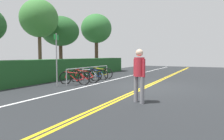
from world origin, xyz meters
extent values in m
cube|color=#232628|center=(0.00, 0.00, -0.03)|extent=(38.53, 13.79, 0.05)
cube|color=gold|center=(0.00, -0.08, 0.00)|extent=(34.68, 0.10, 0.00)
cube|color=gold|center=(0.00, 0.08, 0.00)|extent=(34.68, 0.10, 0.00)
cube|color=white|center=(0.00, 2.61, 0.00)|extent=(34.68, 0.12, 0.00)
cylinder|color=#9EA0A5|center=(-1.51, 3.63, 0.40)|extent=(0.05, 0.05, 0.80)
cylinder|color=#9EA0A5|center=(-0.10, 3.63, 0.40)|extent=(0.05, 0.05, 0.80)
cylinder|color=#9EA0A5|center=(1.30, 3.63, 0.40)|extent=(0.05, 0.05, 0.80)
cylinder|color=#9EA0A5|center=(2.70, 3.63, 0.40)|extent=(0.05, 0.05, 0.80)
cylinder|color=#9EA0A5|center=(0.60, 3.63, 0.80)|extent=(4.21, 0.04, 0.04)
torus|color=black|center=(-1.09, 4.05, 0.31)|extent=(0.21, 0.68, 0.68)
torus|color=black|center=(-0.86, 3.05, 0.31)|extent=(0.21, 0.68, 0.68)
cylinder|color=red|center=(-1.01, 3.67, 0.39)|extent=(0.17, 0.58, 0.47)
cylinder|color=red|center=(-0.99, 3.61, 0.60)|extent=(0.19, 0.69, 0.07)
cylinder|color=red|center=(-0.93, 3.33, 0.38)|extent=(0.07, 0.17, 0.42)
cylinder|color=red|center=(-0.90, 3.22, 0.24)|extent=(0.12, 0.37, 0.17)
cylinder|color=red|center=(-0.89, 3.16, 0.45)|extent=(0.09, 0.25, 0.29)
cylinder|color=red|center=(-1.08, 4.00, 0.46)|extent=(0.07, 0.14, 0.31)
cube|color=black|center=(-0.91, 3.27, 0.61)|extent=(0.12, 0.21, 0.05)
cylinder|color=red|center=(-1.07, 3.95, 0.66)|extent=(0.45, 0.13, 0.03)
torus|color=black|center=(-0.21, 4.05, 0.33)|extent=(0.14, 0.72, 0.72)
torus|color=black|center=(-0.07, 2.98, 0.33)|extent=(0.14, 0.72, 0.72)
cylinder|color=red|center=(-0.16, 3.65, 0.41)|extent=(0.11, 0.62, 0.49)
cylinder|color=red|center=(-0.15, 3.58, 0.63)|extent=(0.13, 0.74, 0.07)
cylinder|color=red|center=(-0.11, 3.28, 0.40)|extent=(0.06, 0.18, 0.44)
cylinder|color=red|center=(-0.10, 3.16, 0.26)|extent=(0.08, 0.40, 0.18)
cylinder|color=red|center=(-0.09, 3.09, 0.47)|extent=(0.07, 0.27, 0.30)
cylinder|color=red|center=(-0.20, 4.00, 0.49)|extent=(0.05, 0.15, 0.33)
cube|color=black|center=(-0.10, 3.21, 0.64)|extent=(0.10, 0.21, 0.05)
cylinder|color=red|center=(-0.19, 3.95, 0.70)|extent=(0.46, 0.08, 0.03)
torus|color=black|center=(0.48, 4.27, 0.35)|extent=(0.17, 0.75, 0.75)
torus|color=black|center=(0.64, 3.26, 0.35)|extent=(0.17, 0.75, 0.75)
cylinder|color=silver|center=(0.54, 3.89, 0.44)|extent=(0.13, 0.59, 0.52)
cylinder|color=silver|center=(0.55, 3.83, 0.66)|extent=(0.15, 0.70, 0.07)
cylinder|color=silver|center=(0.60, 3.55, 0.42)|extent=(0.06, 0.17, 0.46)
cylinder|color=silver|center=(0.61, 3.44, 0.27)|extent=(0.09, 0.37, 0.19)
cylinder|color=silver|center=(0.62, 3.37, 0.50)|extent=(0.08, 0.26, 0.32)
cylinder|color=silver|center=(0.49, 4.22, 0.52)|extent=(0.06, 0.14, 0.34)
cube|color=black|center=(0.61, 3.48, 0.68)|extent=(0.11, 0.21, 0.05)
cylinder|color=silver|center=(0.50, 4.17, 0.73)|extent=(0.46, 0.10, 0.03)
torus|color=black|center=(1.33, 4.14, 0.30)|extent=(0.10, 0.66, 0.66)
torus|color=black|center=(1.40, 3.18, 0.30)|extent=(0.10, 0.66, 0.66)
cylinder|color=#1947B7|center=(1.36, 3.78, 0.38)|extent=(0.08, 0.55, 0.45)
cylinder|color=#1947B7|center=(1.36, 3.72, 0.57)|extent=(0.08, 0.65, 0.07)
cylinder|color=#1947B7|center=(1.38, 3.45, 0.36)|extent=(0.05, 0.16, 0.40)
cylinder|color=#1947B7|center=(1.39, 3.35, 0.23)|extent=(0.06, 0.35, 0.17)
cylinder|color=#1947B7|center=(1.39, 3.29, 0.43)|extent=(0.05, 0.24, 0.28)
cylinder|color=#1947B7|center=(1.33, 4.09, 0.45)|extent=(0.05, 0.13, 0.30)
cube|color=black|center=(1.38, 3.39, 0.59)|extent=(0.09, 0.21, 0.05)
cylinder|color=#1947B7|center=(1.34, 4.04, 0.64)|extent=(0.46, 0.06, 0.03)
torus|color=black|center=(2.26, 4.31, 0.32)|extent=(0.13, 0.69, 0.69)
torus|color=black|center=(2.15, 3.24, 0.32)|extent=(0.13, 0.69, 0.69)
cylinder|color=yellow|center=(2.22, 3.91, 0.40)|extent=(0.10, 0.61, 0.47)
cylinder|color=yellow|center=(2.21, 3.84, 0.60)|extent=(0.11, 0.73, 0.07)
cylinder|color=yellow|center=(2.18, 3.55, 0.38)|extent=(0.05, 0.18, 0.43)
cylinder|color=yellow|center=(2.17, 3.43, 0.25)|extent=(0.08, 0.39, 0.18)
cylinder|color=yellow|center=(2.16, 3.36, 0.45)|extent=(0.06, 0.27, 0.29)
cylinder|color=yellow|center=(2.26, 4.26, 0.47)|extent=(0.05, 0.14, 0.31)
cube|color=black|center=(2.17, 3.48, 0.62)|extent=(0.10, 0.21, 0.05)
cylinder|color=yellow|center=(2.25, 4.20, 0.67)|extent=(0.46, 0.08, 0.03)
cylinder|color=slate|center=(-3.46, -0.92, 0.42)|extent=(0.14, 0.14, 0.84)
cylinder|color=slate|center=(-3.33, -0.67, 0.42)|extent=(0.14, 0.14, 0.84)
cylinder|color=#B22633|center=(-3.40, -0.79, 1.13)|extent=(0.32, 0.32, 0.59)
sphere|color=beige|center=(-3.40, -0.79, 1.57)|extent=(0.23, 0.23, 0.23)
cylinder|color=#B22633|center=(-3.49, -0.97, 1.11)|extent=(0.09, 0.09, 0.55)
cylinder|color=#B22633|center=(-3.30, -0.62, 1.11)|extent=(0.09, 0.09, 0.55)
cylinder|color=gray|center=(-1.93, 3.86, 1.27)|extent=(0.06, 0.06, 2.54)
cube|color=#198C33|center=(-1.93, 3.86, 2.36)|extent=(0.36, 0.09, 0.24)
cube|color=#1C4C21|center=(2.10, 5.83, 0.63)|extent=(13.21, 1.14, 1.25)
cylinder|color=brown|center=(0.57, 7.55, 1.41)|extent=(0.23, 0.23, 2.81)
ellipsoid|color=#387533|center=(0.57, 7.55, 3.93)|extent=(2.48, 2.48, 2.47)
cylinder|color=#473323|center=(3.13, 7.98, 1.17)|extent=(0.28, 0.28, 2.35)
ellipsoid|color=#235626|center=(3.13, 7.98, 3.39)|extent=(2.93, 2.93, 2.31)
cylinder|color=#473323|center=(6.93, 7.00, 1.39)|extent=(0.32, 0.32, 2.78)
ellipsoid|color=#2D6B30|center=(6.93, 7.00, 3.98)|extent=(2.83, 2.83, 2.66)
camera|label=1|loc=(-9.40, -2.88, 1.48)|focal=32.62mm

